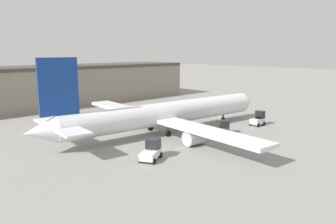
{
  "coord_description": "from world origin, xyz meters",
  "views": [
    {
      "loc": [
        -34.52,
        -35.55,
        12.43
      ],
      "look_at": [
        0.0,
        0.0,
        3.13
      ],
      "focal_mm": 35.0,
      "sensor_mm": 36.0,
      "label": 1
    }
  ],
  "objects": [
    {
      "name": "ground_crew_worker",
      "position": [
        8.67,
        -3.44,
        0.92
      ],
      "size": [
        0.38,
        0.38,
        1.72
      ],
      "rotation": [
        0.0,
        0.0,
        5.53
      ],
      "color": "#1E2338",
      "rests_on": "ground_plane"
    },
    {
      "name": "airplane",
      "position": [
        -1.09,
        0.11,
        2.93
      ],
      "size": [
        41.62,
        39.41,
        11.65
      ],
      "rotation": [
        0.0,
        0.0,
        -0.1
      ],
      "color": "white",
      "rests_on": "ground_plane"
    },
    {
      "name": "terminal_building",
      "position": [
        0.06,
        36.07,
        4.55
      ],
      "size": [
        66.44,
        13.52,
        9.09
      ],
      "color": "gray",
      "rests_on": "ground_plane"
    },
    {
      "name": "belt_loader_truck",
      "position": [
        14.01,
        -7.42,
        1.09
      ],
      "size": [
        2.49,
        1.87,
        2.42
      ],
      "rotation": [
        0.0,
        0.0,
        -0.04
      ],
      "color": "silver",
      "rests_on": "ground_plane"
    },
    {
      "name": "ground_plane",
      "position": [
        0.0,
        0.0,
        0.0
      ],
      "size": [
        400.0,
        400.0,
        0.0
      ],
      "primitive_type": "plane",
      "color": "gray"
    },
    {
      "name": "baggage_tug",
      "position": [
        4.8,
        -6.42,
        0.95
      ],
      "size": [
        3.29,
        3.15,
        2.09
      ],
      "rotation": [
        0.0,
        0.0,
        -0.71
      ],
      "color": "#2D2D33",
      "rests_on": "ground_plane"
    },
    {
      "name": "pushback_tug",
      "position": [
        -10.48,
        -8.05,
        1.03
      ],
      "size": [
        3.77,
        3.14,
        2.29
      ],
      "rotation": [
        0.0,
        0.0,
        0.51
      ],
      "color": "silver",
      "rests_on": "ground_plane"
    }
  ]
}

